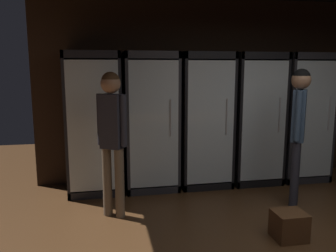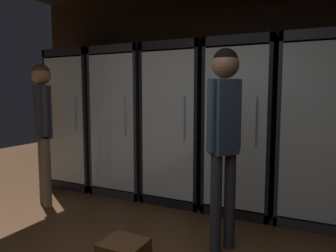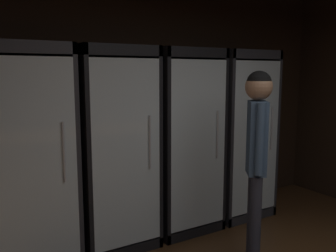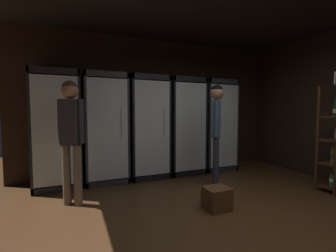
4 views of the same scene
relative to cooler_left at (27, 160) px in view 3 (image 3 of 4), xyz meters
name	(u,v)px [view 3 (image 3 of 4)]	position (x,y,z in m)	size (l,w,h in m)	color
wall_back	(142,101)	(1.32, 0.34, 0.44)	(6.00, 0.06, 2.80)	black
cooler_left	(27,160)	(0.00, 0.00, 0.00)	(0.75, 0.70, 1.97)	#2B2B30
cooler_center	(111,150)	(0.80, 0.00, 0.00)	(0.75, 0.70, 1.97)	black
cooler_right	(179,142)	(1.60, 0.00, 0.00)	(0.75, 0.70, 1.97)	black
cooler_far_right	(234,135)	(2.40, 0.00, 0.00)	(0.75, 0.70, 1.97)	#2B2B30
shopper_far	(257,143)	(1.69, -1.09, 0.17)	(0.25, 0.30, 1.74)	#2D2D38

